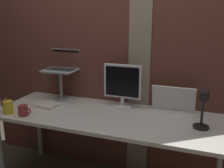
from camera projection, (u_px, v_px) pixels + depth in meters
brick_wall_back at (123, 44)px, 2.41m from camera, size 3.02×0.15×2.60m
desk at (108, 122)px, 2.20m from camera, size 2.01×0.72×0.73m
monitor at (123, 84)px, 2.32m from camera, size 0.35×0.18×0.40m
laptop_stand at (61, 80)px, 2.54m from camera, size 0.28×0.22×0.29m
laptop at (63, 65)px, 2.55m from camera, size 0.32×0.28×0.20m
whiteboard_panel at (173, 99)px, 2.23m from camera, size 0.38×0.09×0.24m
desk_lamp at (203, 106)px, 1.83m from camera, size 0.12×0.20×0.32m
pen_cup at (8, 107)px, 2.20m from camera, size 0.08×0.08×0.15m
coffee_mug at (23, 111)px, 2.15m from camera, size 0.12×0.08×0.09m
paper_clutter_stack at (47, 105)px, 2.38m from camera, size 0.22×0.17×0.03m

